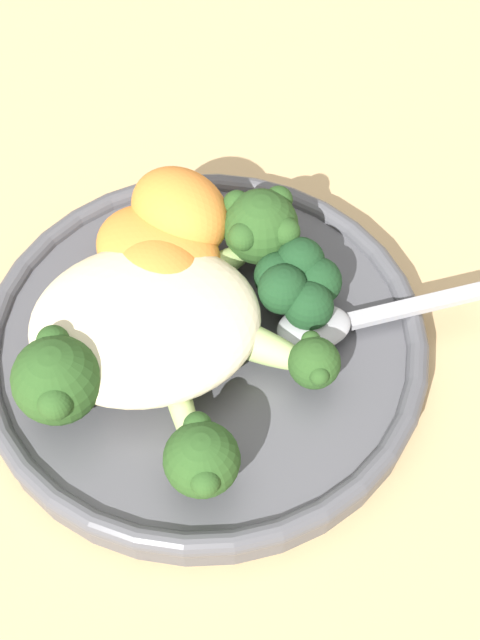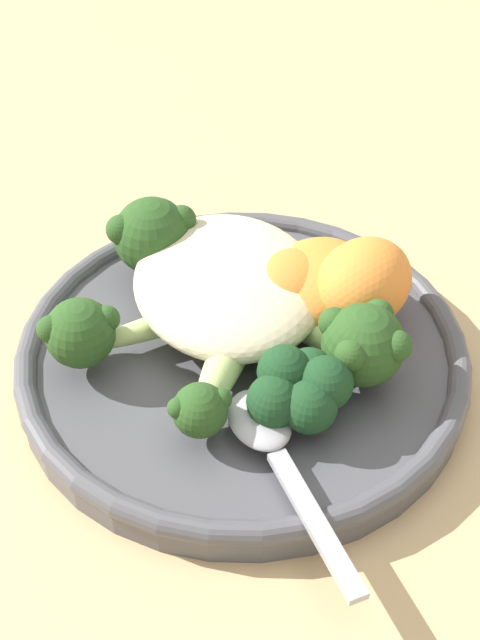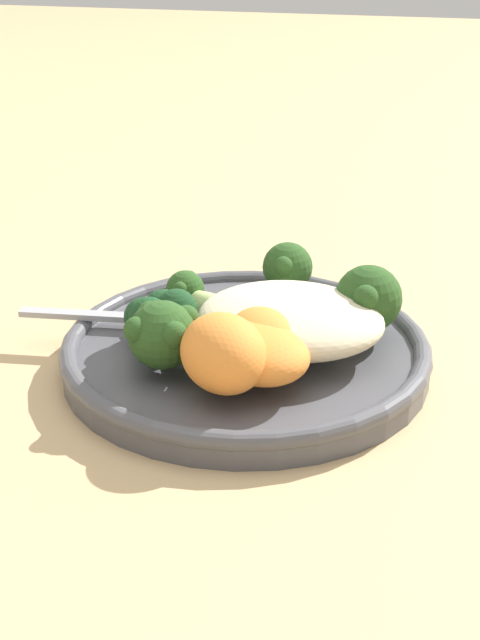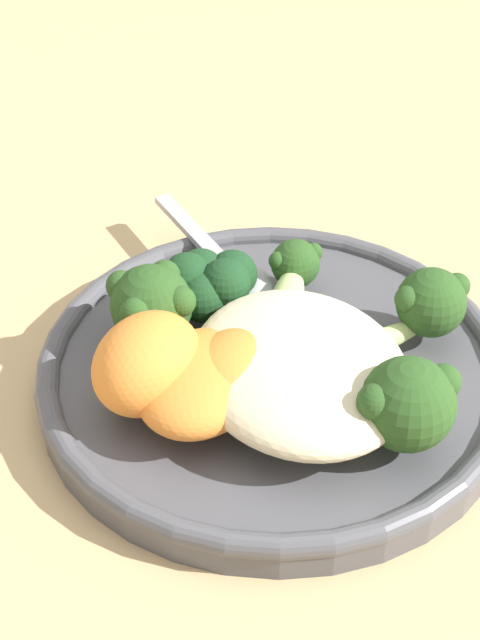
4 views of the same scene
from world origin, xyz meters
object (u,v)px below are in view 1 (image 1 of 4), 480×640
(broccoli_stalk_2, at_px, (256,343))
(sweet_potato_chunk_0, at_px, (164,250))
(plate, at_px, (203,343))
(kale_tuft, at_px, (297,281))
(broccoli_stalk_0, at_px, (69,371))
(broccoli_stalk_1, at_px, (194,437))
(spoon, at_px, (337,322))
(sweet_potato_chunk_2, at_px, (166,275))
(quinoa_mound, at_px, (145,324))
(sweet_potato_chunk_1, at_px, (179,211))
(broccoli_stalk_3, at_px, (242,240))

(broccoli_stalk_2, height_order, sweet_potato_chunk_0, sweet_potato_chunk_0)
(plate, height_order, kale_tuft, kale_tuft)
(plate, bearing_deg, broccoli_stalk_0, -158.48)
(broccoli_stalk_2, bearing_deg, broccoli_stalk_1, -93.00)
(kale_tuft, relative_size, spoon, 0.39)
(sweet_potato_chunk_2, bearing_deg, broccoli_stalk_2, -48.28)
(broccoli_stalk_1, height_order, kale_tuft, broccoli_stalk_1)
(broccoli_stalk_1, xyz_separation_m, sweet_potato_chunk_2, (-0.00, 0.10, 0.00))
(kale_tuft, xyz_separation_m, spoon, (0.02, -0.02, -0.01))
(broccoli_stalk_0, xyz_separation_m, sweet_potato_chunk_0, (0.05, 0.07, -0.00))
(quinoa_mound, height_order, sweet_potato_chunk_2, same)
(broccoli_stalk_2, xyz_separation_m, sweet_potato_chunk_1, (-0.03, 0.08, 0.01))
(sweet_potato_chunk_0, bearing_deg, kale_tuft, -24.83)
(quinoa_mound, distance_m, broccoli_stalk_1, 0.07)
(broccoli_stalk_0, bearing_deg, kale_tuft, 154.96)
(quinoa_mound, xyz_separation_m, broccoli_stalk_0, (-0.04, -0.02, 0.00))
(broccoli_stalk_3, relative_size, kale_tuft, 2.40)
(broccoli_stalk_2, bearing_deg, sweet_potato_chunk_0, 155.60)
(quinoa_mound, height_order, sweet_potato_chunk_0, quinoa_mound)
(quinoa_mound, relative_size, broccoli_stalk_2, 1.17)
(broccoli_stalk_1, relative_size, broccoli_stalk_3, 1.10)
(plate, xyz_separation_m, spoon, (0.07, -0.01, 0.01))
(broccoli_stalk_3, distance_m, sweet_potato_chunk_0, 0.04)
(sweet_potato_chunk_2, bearing_deg, sweet_potato_chunk_1, 72.98)
(plate, height_order, sweet_potato_chunk_0, sweet_potato_chunk_0)
(plate, relative_size, kale_tuft, 5.06)
(broccoli_stalk_1, xyz_separation_m, kale_tuft, (0.06, 0.08, -0.00))
(sweet_potato_chunk_1, xyz_separation_m, kale_tuft, (0.06, -0.05, -0.01))
(quinoa_mound, bearing_deg, sweet_potato_chunk_2, 66.22)
(sweet_potato_chunk_2, relative_size, spoon, 0.47)
(broccoli_stalk_0, bearing_deg, sweet_potato_chunk_1, -168.45)
(quinoa_mound, distance_m, broccoli_stalk_0, 0.05)
(broccoli_stalk_0, bearing_deg, plate, 157.46)
(kale_tuft, bearing_deg, sweet_potato_chunk_0, 155.17)
(sweet_potato_chunk_0, bearing_deg, plate, -71.81)
(plate, height_order, sweet_potato_chunk_1, sweet_potato_chunk_1)
(plate, distance_m, sweet_potato_chunk_1, 0.07)
(broccoli_stalk_2, xyz_separation_m, broccoli_stalk_3, (0.00, 0.06, 0.01))
(plate, height_order, sweet_potato_chunk_2, sweet_potato_chunk_2)
(broccoli_stalk_3, xyz_separation_m, sweet_potato_chunk_0, (-0.04, 0.00, -0.00))
(sweet_potato_chunk_2, bearing_deg, sweet_potato_chunk_0, 87.62)
(broccoli_stalk_3, distance_m, sweet_potato_chunk_1, 0.04)
(broccoli_stalk_1, relative_size, spoon, 1.03)
(broccoli_stalk_1, bearing_deg, plate, 161.44)
(broccoli_stalk_0, bearing_deg, broccoli_stalk_1, 98.94)
(spoon, bearing_deg, plate, 167.38)
(quinoa_mound, bearing_deg, broccoli_stalk_2, -16.15)
(sweet_potato_chunk_0, relative_size, sweet_potato_chunk_1, 1.21)
(broccoli_stalk_3, relative_size, sweet_potato_chunk_0, 1.57)
(sweet_potato_chunk_1, bearing_deg, sweet_potato_chunk_2, -107.02)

